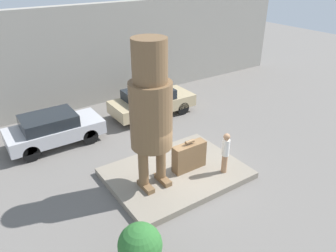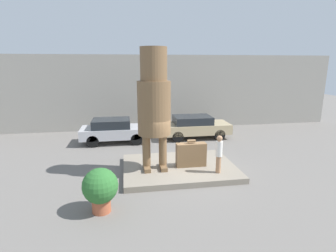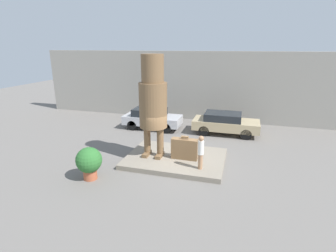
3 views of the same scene
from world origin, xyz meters
name	(u,v)px [view 2 (image 2 of 3)]	position (x,y,z in m)	size (l,w,h in m)	color
ground_plane	(179,170)	(0.00, 0.00, 0.00)	(60.00, 60.00, 0.00)	slate
pedestal	(179,168)	(0.00, 0.00, 0.12)	(5.08, 3.76, 0.25)	gray
building_backdrop	(157,92)	(0.00, 8.59, 2.73)	(28.00, 0.60, 5.46)	gray
statue_figure	(154,100)	(-1.15, -0.17, 3.31)	(1.42, 1.42, 5.23)	brown
giant_suitcase	(191,155)	(0.51, -0.15, 0.79)	(1.36, 0.42, 1.25)	brown
tourist	(219,153)	(1.48, -1.08, 1.15)	(0.28, 0.28, 1.65)	#A87A56
parked_car_silver	(114,130)	(-3.11, 5.02, 0.81)	(4.13, 1.82, 1.49)	#B7B7BC
parked_car_tan	(195,126)	(2.13, 5.26, 0.80)	(4.42, 1.90, 1.47)	tan
planter_pot	(100,188)	(-3.26, -2.99, 0.87)	(1.17, 1.17, 1.52)	#AD5638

